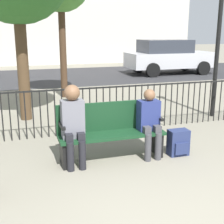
{
  "coord_description": "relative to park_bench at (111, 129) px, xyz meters",
  "views": [
    {
      "loc": [
        -1.41,
        -2.3,
        2.04
      ],
      "look_at": [
        0.0,
        2.21,
        0.8
      ],
      "focal_mm": 50.0,
      "sensor_mm": 36.0,
      "label": 1
    }
  ],
  "objects": [
    {
      "name": "park_bench",
      "position": [
        0.0,
        0.0,
        0.0
      ],
      "size": [
        1.71,
        0.45,
        0.92
      ],
      "color": "#14381E",
      "rests_on": "ground"
    },
    {
      "name": "parked_car_1",
      "position": [
        5.7,
        9.06,
        0.35
      ],
      "size": [
        4.2,
        1.94,
        1.62
      ],
      "color": "#B7B7BC",
      "rests_on": "ground"
    },
    {
      "name": "lamp_post",
      "position": [
        3.15,
        1.75,
        1.73
      ],
      "size": [
        0.28,
        0.28,
        3.32
      ],
      "color": "black",
      "rests_on": "ground"
    },
    {
      "name": "street_surface",
      "position": [
        0.0,
        9.71,
        -0.49
      ],
      "size": [
        24.0,
        6.0,
        0.01
      ],
      "color": "#2B2B2D",
      "rests_on": "ground"
    },
    {
      "name": "seated_person_1",
      "position": [
        0.62,
        -0.13,
        0.14
      ],
      "size": [
        0.34,
        0.39,
        1.13
      ],
      "color": "#3D3D42",
      "rests_on": "ground"
    },
    {
      "name": "backpack",
      "position": [
        1.12,
        -0.22,
        -0.28
      ],
      "size": [
        0.34,
        0.25,
        0.44
      ],
      "color": "navy",
      "rests_on": "ground"
    },
    {
      "name": "fence_railing",
      "position": [
        -0.02,
        1.35,
        0.07
      ],
      "size": [
        9.01,
        0.03,
        0.95
      ],
      "color": "black",
      "rests_on": "ground"
    },
    {
      "name": "seated_person_0",
      "position": [
        -0.63,
        -0.12,
        0.23
      ],
      "size": [
        0.34,
        0.39,
        1.27
      ],
      "color": "black",
      "rests_on": "ground"
    }
  ]
}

